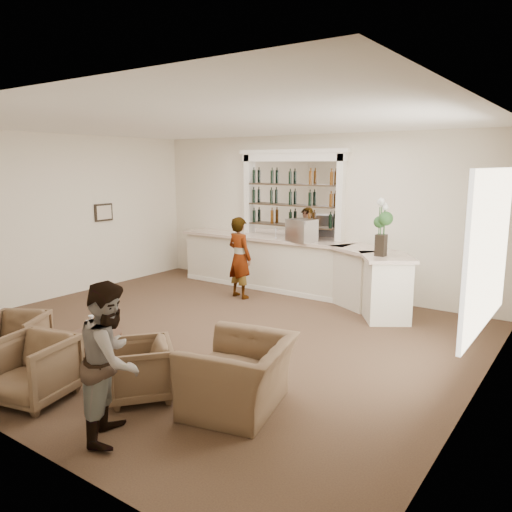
{
  "coord_description": "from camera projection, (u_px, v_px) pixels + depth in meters",
  "views": [
    {
      "loc": [
        5.04,
        -5.84,
        2.69
      ],
      "look_at": [
        0.33,
        0.9,
        1.17
      ],
      "focal_mm": 35.0,
      "sensor_mm": 36.0,
      "label": 1
    }
  ],
  "objects": [
    {
      "name": "ground",
      "position": [
        207.0,
        334.0,
        8.03
      ],
      "size": [
        8.0,
        8.0,
        0.0
      ],
      "primitive_type": "plane",
      "color": "brown",
      "rests_on": "ground"
    },
    {
      "name": "room_shell",
      "position": [
        241.0,
        186.0,
        8.09
      ],
      "size": [
        8.04,
        7.02,
        3.32
      ],
      "color": "beige",
      "rests_on": "ground"
    },
    {
      "name": "bar_counter",
      "position": [
        294.0,
        267.0,
        10.44
      ],
      "size": [
        5.72,
        1.8,
        1.14
      ],
      "color": "white",
      "rests_on": "ground"
    },
    {
      "name": "back_bar_alcove",
      "position": [
        291.0,
        195.0,
        10.69
      ],
      "size": [
        2.64,
        0.25,
        3.0
      ],
      "color": "white",
      "rests_on": "ground"
    },
    {
      "name": "cocktail_table",
      "position": [
        97.0,
        351.0,
        6.62
      ],
      "size": [
        0.67,
        0.67,
        0.5
      ],
      "primitive_type": "cylinder",
      "color": "#4D2E21",
      "rests_on": "ground"
    },
    {
      "name": "sommelier",
      "position": [
        240.0,
        258.0,
        10.1
      ],
      "size": [
        0.67,
        0.51,
        1.65
      ],
      "primitive_type": "imported",
      "rotation": [
        0.0,
        0.0,
        2.94
      ],
      "color": "gray",
      "rests_on": "ground"
    },
    {
      "name": "guest",
      "position": [
        111.0,
        360.0,
        4.9
      ],
      "size": [
        0.93,
        0.98,
        1.59
      ],
      "primitive_type": "imported",
      "rotation": [
        0.0,
        0.0,
        2.18
      ],
      "color": "gray",
      "rests_on": "ground"
    },
    {
      "name": "armchair_left",
      "position": [
        15.0,
        338.0,
        6.82
      ],
      "size": [
        1.01,
        1.02,
        0.69
      ],
      "primitive_type": "imported",
      "rotation": [
        0.0,
        0.0,
        0.52
      ],
      "color": "brown",
      "rests_on": "ground"
    },
    {
      "name": "armchair_center",
      "position": [
        32.0,
        369.0,
        5.71
      ],
      "size": [
        0.97,
        0.99,
        0.76
      ],
      "primitive_type": "imported",
      "rotation": [
        0.0,
        0.0,
        0.23
      ],
      "color": "brown",
      "rests_on": "ground"
    },
    {
      "name": "armchair_right",
      "position": [
        139.0,
        370.0,
        5.79
      ],
      "size": [
        1.03,
        1.04,
        0.68
      ],
      "primitive_type": "imported",
      "rotation": [
        0.0,
        0.0,
        -0.69
      ],
      "color": "brown",
      "rests_on": "ground"
    },
    {
      "name": "armchair_far",
      "position": [
        239.0,
        375.0,
        5.52
      ],
      "size": [
        1.31,
        1.42,
        0.78
      ],
      "primitive_type": "imported",
      "rotation": [
        0.0,
        0.0,
        -1.33
      ],
      "color": "brown",
      "rests_on": "ground"
    },
    {
      "name": "espresso_machine",
      "position": [
        302.0,
        230.0,
        10.1
      ],
      "size": [
        0.6,
        0.53,
        0.46
      ],
      "primitive_type": "cube",
      "rotation": [
        0.0,
        0.0,
        -0.21
      ],
      "color": "#B6B7BB",
      "rests_on": "bar_counter"
    },
    {
      "name": "flower_vase",
      "position": [
        382.0,
        224.0,
        8.46
      ],
      "size": [
        0.26,
        0.26,
        0.99
      ],
      "color": "black",
      "rests_on": "bar_counter"
    },
    {
      "name": "wine_glass_bar_left",
      "position": [
        295.0,
        235.0,
        10.26
      ],
      "size": [
        0.07,
        0.07,
        0.21
      ],
      "primitive_type": null,
      "color": "white",
      "rests_on": "bar_counter"
    },
    {
      "name": "wine_glass_bar_right",
      "position": [
        276.0,
        233.0,
        10.63
      ],
      "size": [
        0.07,
        0.07,
        0.21
      ],
      "primitive_type": null,
      "color": "white",
      "rests_on": "bar_counter"
    },
    {
      "name": "wine_glass_tbl_a",
      "position": [
        91.0,
        323.0,
        6.64
      ],
      "size": [
        0.07,
        0.07,
        0.21
      ],
      "primitive_type": null,
      "color": "white",
      "rests_on": "cocktail_table"
    },
    {
      "name": "wine_glass_tbl_b",
      "position": [
        105.0,
        325.0,
        6.56
      ],
      "size": [
        0.07,
        0.07,
        0.21
      ],
      "primitive_type": null,
      "color": "white",
      "rests_on": "cocktail_table"
    },
    {
      "name": "wine_glass_tbl_c",
      "position": [
        89.0,
        329.0,
        6.42
      ],
      "size": [
        0.07,
        0.07,
        0.21
      ],
      "primitive_type": null,
      "color": "white",
      "rests_on": "cocktail_table"
    },
    {
      "name": "napkin_holder",
      "position": [
        103.0,
        326.0,
        6.68
      ],
      "size": [
        0.08,
        0.08,
        0.12
      ],
      "primitive_type": "cube",
      "color": "white",
      "rests_on": "cocktail_table"
    }
  ]
}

